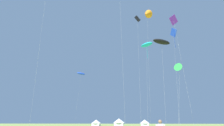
{
  "coord_description": "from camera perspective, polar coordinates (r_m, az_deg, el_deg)",
  "views": [
    {
      "loc": [
        5.37,
        -3.19,
        1.59
      ],
      "look_at": [
        0.0,
        32.0,
        14.16
      ],
      "focal_mm": 26.95,
      "sensor_mm": 36.0,
      "label": 1
    }
  ],
  "objects": [
    {
      "name": "festival_tent_center",
      "position": [
        74.11,
        -5.38,
        -19.5
      ],
      "size": [
        3.96,
        3.96,
        2.57
      ],
      "color": "white",
      "rests_on": "ground"
    },
    {
      "name": "kite_cyan_parafoil",
      "position": [
        47.02,
        11.66,
        6.1
      ],
      "size": [
        3.77,
        3.24,
        22.22
      ],
      "color": "#1EB7CC",
      "rests_on": "ground"
    },
    {
      "name": "kite_black_parafoil",
      "position": [
        35.75,
        16.46,
        6.9
      ],
      "size": [
        4.26,
        3.47,
        17.58
      ],
      "color": "black",
      "rests_on": "ground"
    },
    {
      "name": "kite_orange_delta",
      "position": [
        52.74,
        11.83,
        15.88
      ],
      "size": [
        3.7,
        3.85,
        33.31
      ],
      "color": "orange",
      "rests_on": "ground"
    },
    {
      "name": "kite_green_delta",
      "position": [
        30.89,
        21.9,
        -1.75
      ],
      "size": [
        2.77,
        2.57,
        11.07
      ],
      "color": "green",
      "rests_on": "ground"
    },
    {
      "name": "kite_purple_diamond",
      "position": [
        42.53,
        20.19,
        13.32
      ],
      "size": [
        2.28,
        2.46,
        25.32
      ],
      "color": "purple",
      "rests_on": "ground"
    },
    {
      "name": "kite_blue_diamond",
      "position": [
        50.14,
        20.15,
        9.33
      ],
      "size": [
        2.42,
        2.75,
        26.57
      ],
      "color": "blue",
      "rests_on": "ground"
    },
    {
      "name": "kite_black_diamond",
      "position": [
        48.02,
        8.64,
        14.2
      ],
      "size": [
        1.79,
        2.99,
        29.68
      ],
      "color": "black",
      "rests_on": "ground"
    },
    {
      "name": "festival_tent_right",
      "position": [
        72.02,
        11.03,
        -19.26
      ],
      "size": [
        3.92,
        3.92,
        2.55
      ],
      "color": "white",
      "rests_on": "ground"
    },
    {
      "name": "festival_tent_left",
      "position": [
        72.44,
        2.4,
        -19.36
      ],
      "size": [
        4.67,
        4.67,
        3.03
      ],
      "color": "white",
      "rests_on": "ground"
    },
    {
      "name": "kite_blue_parafoil",
      "position": [
        69.03,
        -10.44,
        -3.56
      ],
      "size": [
        3.55,
        3.84,
        20.8
      ],
      "color": "blue",
      "rests_on": "ground"
    }
  ]
}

